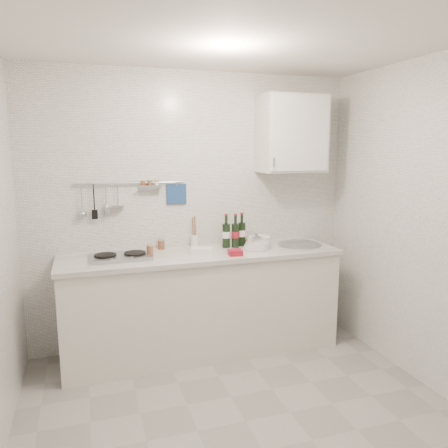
% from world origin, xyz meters
% --- Properties ---
extents(floor, '(3.00, 3.00, 0.00)m').
position_xyz_m(floor, '(0.00, 0.00, 0.00)').
color(floor, gray).
rests_on(floor, ground).
extents(ceiling, '(3.00, 3.00, 0.00)m').
position_xyz_m(ceiling, '(0.00, 0.00, 2.50)').
color(ceiling, silver).
rests_on(ceiling, back_wall).
extents(back_wall, '(3.00, 0.02, 2.50)m').
position_xyz_m(back_wall, '(0.00, 1.40, 1.25)').
color(back_wall, silver).
rests_on(back_wall, floor).
extents(wall_right, '(0.02, 2.80, 2.50)m').
position_xyz_m(wall_right, '(1.50, 0.00, 1.25)').
color(wall_right, silver).
rests_on(wall_right, floor).
extents(counter, '(2.44, 0.64, 0.96)m').
position_xyz_m(counter, '(0.01, 1.10, 0.43)').
color(counter, silver).
rests_on(counter, floor).
extents(wall_rail, '(0.98, 0.09, 0.34)m').
position_xyz_m(wall_rail, '(-0.60, 1.37, 1.43)').
color(wall_rail, '#93969B').
rests_on(wall_rail, back_wall).
extents(wall_cabinet, '(0.60, 0.38, 0.70)m').
position_xyz_m(wall_cabinet, '(0.90, 1.22, 1.95)').
color(wall_cabinet, silver).
rests_on(wall_cabinet, back_wall).
extents(plate_stack_hob, '(0.27, 0.26, 0.02)m').
position_xyz_m(plate_stack_hob, '(-0.72, 1.16, 0.93)').
color(plate_stack_hob, '#4A73A9').
rests_on(plate_stack_hob, counter).
extents(plate_stack_sink, '(0.26, 0.25, 0.12)m').
position_xyz_m(plate_stack_sink, '(0.52, 1.09, 0.97)').
color(plate_stack_sink, white).
rests_on(plate_stack_sink, counter).
extents(wine_bottles, '(0.23, 0.11, 0.31)m').
position_xyz_m(wine_bottles, '(0.34, 1.22, 1.07)').
color(wine_bottles, black).
rests_on(wine_bottles, counter).
extents(butter_dish, '(0.20, 0.15, 0.06)m').
position_xyz_m(butter_dish, '(-0.02, 1.05, 0.95)').
color(butter_dish, white).
rests_on(butter_dish, counter).
extents(strawberry_punnet, '(0.13, 0.13, 0.05)m').
position_xyz_m(strawberry_punnet, '(0.24, 0.92, 0.94)').
color(strawberry_punnet, '#A3122B').
rests_on(strawberry_punnet, counter).
extents(utensil_crock, '(0.07, 0.07, 0.29)m').
position_xyz_m(utensil_crock, '(-0.01, 1.35, 0.99)').
color(utensil_crock, white).
rests_on(utensil_crock, counter).
extents(jar_a, '(0.06, 0.06, 0.09)m').
position_xyz_m(jar_a, '(-0.32, 1.33, 0.97)').
color(jar_a, brown).
rests_on(jar_a, counter).
extents(jar_b, '(0.06, 0.06, 0.09)m').
position_xyz_m(jar_b, '(0.58, 1.29, 0.96)').
color(jar_b, brown).
rests_on(jar_b, counter).
extents(jar_c, '(0.06, 0.06, 0.07)m').
position_xyz_m(jar_c, '(0.46, 1.25, 0.95)').
color(jar_c, brown).
rests_on(jar_c, counter).
extents(jar_d, '(0.06, 0.06, 0.11)m').
position_xyz_m(jar_d, '(-0.46, 1.08, 0.97)').
color(jar_d, brown).
rests_on(jar_d, counter).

